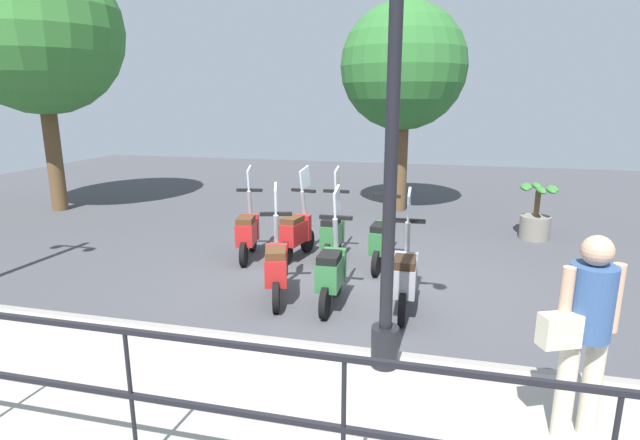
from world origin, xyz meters
TOP-DOWN VIEW (x-y plane):
  - ground_plane at (0.00, 0.00)m, footprint 28.00×28.00m
  - promenade_walkway at (-3.15, 0.00)m, footprint 2.20×20.00m
  - fence_railing at (-4.20, 0.00)m, footprint 0.04×16.03m
  - lamp_post_near at (-2.40, -0.78)m, footprint 0.26×0.90m
  - pedestrian_with_bag at (-3.08, -2.29)m, footprint 0.48×0.60m
  - tree_large at (3.24, 7.77)m, footprint 3.71×3.71m
  - tree_distant at (5.17, -0.23)m, footprint 2.87×2.87m
  - potted_palm at (3.25, -3.02)m, footprint 1.06×0.66m
  - scooter_near_0 at (-0.75, -0.84)m, footprint 1.23×0.44m
  - scooter_near_1 at (-0.79, 0.10)m, footprint 1.23×0.44m
  - scooter_near_2 at (-0.78, 0.86)m, footprint 1.20×0.54m
  - scooter_far_0 at (0.86, -0.36)m, footprint 1.23×0.44m
  - scooter_far_1 at (1.05, 0.49)m, footprint 1.23×0.44m
  - scooter_far_2 at (0.98, 1.10)m, footprint 1.22×0.48m
  - scooter_far_3 at (0.80, 1.90)m, footprint 1.22×0.48m

SIDE VIEW (x-z plane):
  - ground_plane at x=0.00m, z-range 0.00..0.00m
  - promenade_walkway at x=-3.15m, z-range 0.00..0.15m
  - potted_palm at x=3.25m, z-range -0.08..0.97m
  - scooter_near_0 at x=-0.75m, z-range -0.29..1.25m
  - scooter_near_1 at x=-0.79m, z-range -0.29..1.25m
  - scooter_near_2 at x=-0.78m, z-range -0.29..1.25m
  - scooter_far_0 at x=0.86m, z-range -0.29..1.25m
  - scooter_far_1 at x=1.05m, z-range -0.29..1.25m
  - scooter_far_2 at x=0.98m, z-range -0.29..1.25m
  - scooter_far_3 at x=0.80m, z-range -0.29..1.25m
  - fence_railing at x=-4.20m, z-range 0.37..1.44m
  - pedestrian_with_bag at x=-3.08m, z-range 0.28..1.87m
  - lamp_post_near at x=-2.40m, z-range -0.09..4.02m
  - tree_distant at x=5.17m, z-range 0.93..5.72m
  - tree_large at x=3.24m, z-range 1.11..7.09m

